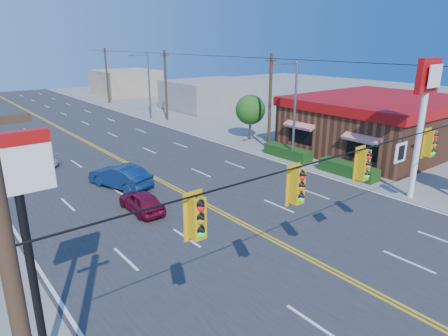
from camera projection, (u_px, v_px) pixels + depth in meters
ground at (366, 290)px, 15.80m from camera, size 160.00×160.00×0.00m
road at (137, 169)px, 30.74m from camera, size 20.00×120.00×0.06m
signal_span at (379, 174)px, 14.24m from camera, size 24.32×0.34×9.00m
kfc at (378, 123)px, 35.79m from camera, size 16.30×12.40×4.70m
kfc_pylon at (424, 101)px, 23.44m from camera, size 2.20×0.36×8.50m
pizza_hut_sign at (21, 206)px, 10.71m from camera, size 1.90×0.30×6.85m
streetlight_se at (293, 106)px, 31.26m from camera, size 2.55×0.25×8.00m
streetlight_ne at (148, 83)px, 49.20m from camera, size 2.55×0.25×8.00m
utility_pole_near at (270, 103)px, 35.18m from camera, size 0.28×0.28×8.40m
utility_pole_mid at (166, 86)px, 48.63m from camera, size 0.28×0.28×8.40m
utility_pole_far at (107, 76)px, 62.09m from camera, size 0.28×0.28×8.40m
tree_kfc_rear at (250, 110)px, 39.32m from camera, size 2.94×2.94×4.41m
bld_east_mid at (211, 94)px, 58.08m from camera, size 12.00×10.00×4.00m
bld_east_far at (126, 82)px, 72.69m from camera, size 10.00×10.00×4.40m
car_magenta at (141, 202)px, 22.78m from camera, size 1.48×3.64×1.24m
car_blue at (120, 177)px, 26.54m from camera, size 3.00×4.92×1.53m
car_white at (36, 159)px, 31.24m from camera, size 2.77×4.40×1.19m
car_silver at (5, 150)px, 33.82m from camera, size 3.22×4.74×1.20m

